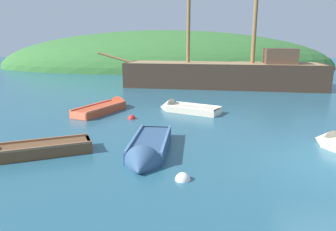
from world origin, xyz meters
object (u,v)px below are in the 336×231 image
sailing_ship (224,78)px  rowboat_portside (148,151)px  rowboat_center (26,153)px  buoy_white (183,180)px  rowboat_near_dock (107,108)px  rowboat_outer_left (184,110)px  buoy_red (132,119)px

sailing_ship → rowboat_portside: (-4.25, -15.22, -0.58)m
rowboat_center → buoy_white: rowboat_center is taller
buoy_white → rowboat_near_dock: bearing=116.1°
sailing_ship → rowboat_outer_left: bearing=77.7°
rowboat_center → rowboat_outer_left: 8.28m
buoy_white → rowboat_portside: bearing=122.6°
sailing_ship → rowboat_center: size_ratio=4.80×
sailing_ship → rowboat_near_dock: 11.38m
rowboat_near_dock → sailing_ship: bearing=-14.6°
rowboat_center → rowboat_outer_left: rowboat_outer_left is taller
rowboat_portside → rowboat_outer_left: rowboat_portside is taller
sailing_ship → rowboat_portside: size_ratio=4.68×
buoy_red → rowboat_center: bearing=-116.7°
buoy_red → sailing_ship: bearing=62.3°
rowboat_center → rowboat_near_dock: rowboat_near_dock is taller
rowboat_center → buoy_red: 5.57m
sailing_ship → buoy_red: sailing_ship is taller
buoy_white → rowboat_center: bearing=163.6°
rowboat_outer_left → buoy_white: size_ratio=8.43×
rowboat_center → rowboat_portside: bearing=160.1°
buoy_red → rowboat_outer_left: bearing=35.0°
rowboat_portside → rowboat_outer_left: (1.13, 6.37, -0.04)m
sailing_ship → buoy_red: 11.93m
rowboat_outer_left → buoy_red: 2.95m
rowboat_center → rowboat_outer_left: bearing=-150.8°
rowboat_outer_left → buoy_red: (-2.42, -1.69, -0.10)m
sailing_ship → buoy_red: (-5.54, -10.54, -0.71)m
rowboat_outer_left → buoy_red: rowboat_outer_left is taller
sailing_ship → rowboat_near_dock: sailing_ship is taller
rowboat_near_dock → buoy_red: bearing=-112.9°
rowboat_portside → rowboat_near_dock: rowboat_portside is taller
rowboat_near_dock → rowboat_outer_left: (3.97, 0.03, -0.02)m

